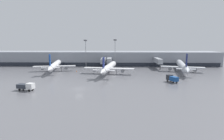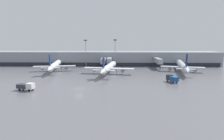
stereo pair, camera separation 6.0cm
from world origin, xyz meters
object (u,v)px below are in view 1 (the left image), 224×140
object	(u,v)px
parked_jet_2	(55,65)
traffic_cone_0	(77,71)
parked_jet_0	(182,66)
service_truck_1	(26,86)
parked_jet_1	(109,67)
service_truck_0	(172,78)
apron_light_mast_2	(86,45)
apron_light_mast_0	(115,45)

from	to	relation	value
parked_jet_2	traffic_cone_0	xyz separation A→B (m)	(12.17, -1.45, -2.87)
parked_jet_0	service_truck_1	xyz separation A→B (m)	(-64.23, -36.54, -1.73)
parked_jet_2	parked_jet_1	bearing A→B (deg)	-113.96
parked_jet_1	traffic_cone_0	size ratio (longest dim) A/B	49.76
parked_jet_1	service_truck_1	size ratio (longest dim) A/B	5.52
service_truck_0	traffic_cone_0	size ratio (longest dim) A/B	7.80
parked_jet_2	service_truck_1	world-z (taller)	parked_jet_2
service_truck_0	traffic_cone_0	world-z (taller)	service_truck_0
parked_jet_1	apron_light_mast_2	xyz separation A→B (m)	(-15.14, 22.72, 10.14)
parked_jet_0	parked_jet_2	size ratio (longest dim) A/B	1.13
parked_jet_0	apron_light_mast_2	bearing A→B (deg)	87.15
apron_light_mast_2	parked_jet_2	bearing A→B (deg)	-133.04
parked_jet_2	apron_light_mast_2	size ratio (longest dim) A/B	2.03
parked_jet_0	service_truck_1	world-z (taller)	parked_jet_0
service_truck_1	apron_light_mast_0	world-z (taller)	apron_light_mast_0
parked_jet_1	service_truck_0	world-z (taller)	parked_jet_1
service_truck_1	service_truck_0	bearing A→B (deg)	26.09
traffic_cone_0	apron_light_mast_0	distance (m)	28.80
parked_jet_2	traffic_cone_0	bearing A→B (deg)	-106.65
traffic_cone_0	apron_light_mast_2	bearing A→B (deg)	82.75
traffic_cone_0	apron_light_mast_0	world-z (taller)	apron_light_mast_0
apron_light_mast_2	service_truck_1	bearing A→B (deg)	-101.55
parked_jet_1	service_truck_0	bearing A→B (deg)	-114.39
service_truck_1	traffic_cone_0	size ratio (longest dim) A/B	9.01
service_truck_1	apron_light_mast_0	distance (m)	60.16
parked_jet_2	apron_light_mast_0	xyz separation A→B (m)	(32.37, 14.20, 10.41)
parked_jet_1	apron_light_mast_2	size ratio (longest dim) A/B	1.99
service_truck_1	apron_light_mast_2	world-z (taller)	apron_light_mast_2
service_truck_1	traffic_cone_0	bearing A→B (deg)	88.47
parked_jet_1	traffic_cone_0	distance (m)	18.50
parked_jet_2	traffic_cone_0	distance (m)	12.58
parked_jet_2	apron_light_mast_2	world-z (taller)	apron_light_mast_2
service_truck_0	service_truck_1	distance (m)	53.26
parked_jet_1	traffic_cone_0	world-z (taller)	parked_jet_1
parked_jet_0	service_truck_1	size ratio (longest dim) A/B	6.34
apron_light_mast_0	service_truck_0	bearing A→B (deg)	-59.26
parked_jet_1	traffic_cone_0	xyz separation A→B (m)	(-17.27, 5.95, -2.95)
parked_jet_2	apron_light_mast_0	size ratio (longest dim) A/B	2.00
traffic_cone_0	apron_light_mast_0	xyz separation A→B (m)	(20.20, 15.65, 13.27)
apron_light_mast_0	apron_light_mast_2	size ratio (longest dim) A/B	1.02
parked_jet_0	service_truck_0	distance (m)	26.76
parked_jet_1	apron_light_mast_2	world-z (taller)	apron_light_mast_2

